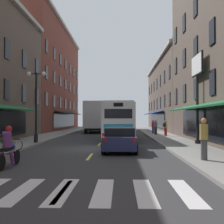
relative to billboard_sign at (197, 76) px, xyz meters
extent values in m
cube|color=#333335|center=(-7.05, -2.30, -4.98)|extent=(34.80, 80.00, 0.10)
cube|color=#DBCC4C|center=(-7.05, -12.30, -4.92)|extent=(0.14, 2.40, 0.01)
cube|color=#DBCC4C|center=(-7.05, -5.80, -4.92)|extent=(0.14, 2.40, 0.01)
cube|color=#DBCC4C|center=(-7.05, 0.70, -4.92)|extent=(0.14, 2.40, 0.01)
cube|color=#DBCC4C|center=(-7.05, 7.20, -4.92)|extent=(0.14, 2.40, 0.01)
cube|color=#DBCC4C|center=(-7.05, 13.70, -4.92)|extent=(0.14, 2.40, 0.01)
cube|color=#DBCC4C|center=(-7.05, 20.20, -4.92)|extent=(0.14, 2.40, 0.01)
cube|color=#DBCC4C|center=(-7.05, 26.70, -4.92)|extent=(0.14, 2.40, 0.01)
cube|color=#DBCC4C|center=(-7.05, 33.20, -4.92)|extent=(0.14, 2.40, 0.01)
cube|color=silver|center=(-8.15, -12.30, -4.92)|extent=(0.50, 2.80, 0.01)
cube|color=silver|center=(-7.05, -12.30, -4.92)|extent=(0.50, 2.80, 0.01)
cube|color=silver|center=(-5.95, -12.30, -4.92)|extent=(0.50, 2.80, 0.01)
cube|color=silver|center=(-4.85, -12.30, -4.92)|extent=(0.50, 2.80, 0.01)
cube|color=silver|center=(-3.75, -12.30, -4.92)|extent=(0.50, 2.80, 0.01)
cube|color=gray|center=(-12.95, -2.30, -4.86)|extent=(3.00, 80.00, 0.14)
cube|color=gray|center=(-1.15, -2.30, -4.86)|extent=(3.00, 80.00, 0.14)
cube|color=black|center=(-14.41, 1.51, -0.73)|extent=(0.10, 1.00, 1.60)
cube|color=black|center=(-14.41, 5.32, -0.73)|extent=(0.10, 1.00, 1.60)
cube|color=black|center=(-14.41, 9.13, -0.73)|extent=(0.10, 1.00, 1.60)
cube|color=black|center=(-14.41, 1.51, 2.47)|extent=(0.10, 1.00, 1.60)
cube|color=black|center=(-14.41, 5.32, 2.47)|extent=(0.10, 1.00, 1.60)
cube|color=black|center=(-14.41, 9.13, 2.47)|extent=(0.10, 1.00, 1.60)
cube|color=brown|center=(-18.45, 24.37, 3.47)|extent=(8.00, 26.57, 16.79)
cube|color=#B2AD9E|center=(-14.35, 24.37, 11.51)|extent=(0.44, 26.07, 0.40)
cube|color=black|center=(-14.41, 24.37, -3.38)|extent=(0.10, 16.00, 2.10)
cube|color=black|center=(-13.70, 24.37, -2.18)|extent=(1.38, 14.93, 0.44)
cube|color=black|center=(-14.41, 12.94, -0.73)|extent=(0.10, 1.00, 1.60)
cube|color=black|center=(-14.41, 16.75, -0.73)|extent=(0.10, 1.00, 1.60)
cube|color=black|center=(-14.41, 20.56, -0.73)|extent=(0.10, 1.00, 1.60)
cube|color=black|center=(-14.41, 24.37, -0.73)|extent=(0.10, 1.00, 1.60)
cube|color=black|center=(-14.41, 28.18, -0.73)|extent=(0.10, 1.00, 1.60)
cube|color=black|center=(-14.41, 31.98, -0.73)|extent=(0.10, 1.00, 1.60)
cube|color=black|center=(-14.41, 35.79, -0.73)|extent=(0.10, 1.00, 1.60)
cube|color=black|center=(-14.41, 12.94, 2.47)|extent=(0.10, 1.00, 1.60)
cube|color=black|center=(-14.41, 16.75, 2.47)|extent=(0.10, 1.00, 1.60)
cube|color=black|center=(-14.41, 20.56, 2.47)|extent=(0.10, 1.00, 1.60)
cube|color=black|center=(-14.41, 24.37, 2.47)|extent=(0.10, 1.00, 1.60)
cube|color=black|center=(-14.41, 28.18, 2.47)|extent=(0.10, 1.00, 1.60)
cube|color=black|center=(-14.41, 31.98, 2.47)|extent=(0.10, 1.00, 1.60)
cube|color=black|center=(-14.41, 35.79, 2.47)|extent=(0.10, 1.00, 1.60)
cube|color=black|center=(-14.41, 12.94, 5.67)|extent=(0.10, 1.00, 1.60)
cube|color=black|center=(-14.41, 16.75, 5.67)|extent=(0.10, 1.00, 1.60)
cube|color=black|center=(-14.41, 20.56, 5.67)|extent=(0.10, 1.00, 1.60)
cube|color=black|center=(-14.41, 24.37, 5.67)|extent=(0.10, 1.00, 1.60)
cube|color=black|center=(-14.41, 28.18, 5.67)|extent=(0.10, 1.00, 1.60)
cube|color=black|center=(-14.41, 31.98, 5.67)|extent=(0.10, 1.00, 1.60)
cube|color=black|center=(-14.41, 35.79, 5.67)|extent=(0.10, 1.00, 1.60)
cube|color=black|center=(0.31, -2.30, -3.38)|extent=(0.10, 16.00, 2.10)
cube|color=#1E6638|center=(-0.40, -2.30, -2.18)|extent=(1.38, 14.93, 0.44)
cube|color=black|center=(0.31, -2.30, -0.73)|extent=(0.10, 1.00, 1.60)
cube|color=black|center=(0.31, 1.51, -0.73)|extent=(0.10, 1.00, 1.60)
cube|color=black|center=(0.31, 5.32, -0.73)|extent=(0.10, 1.00, 1.60)
cube|color=black|center=(0.31, 9.13, -0.73)|extent=(0.10, 1.00, 1.60)
cube|color=black|center=(0.31, -2.30, 2.47)|extent=(0.10, 1.00, 1.60)
cube|color=black|center=(0.31, 1.51, 2.47)|extent=(0.10, 1.00, 1.60)
cube|color=black|center=(0.31, 5.32, 2.47)|extent=(0.10, 1.00, 1.60)
cube|color=black|center=(0.31, 9.13, 2.47)|extent=(0.10, 1.00, 1.60)
cube|color=black|center=(0.31, 1.51, 5.67)|extent=(0.10, 1.00, 1.60)
cube|color=black|center=(0.31, 5.32, 5.67)|extent=(0.10, 1.00, 1.60)
cube|color=black|center=(0.31, 9.13, 5.67)|extent=(0.10, 1.00, 1.60)
cube|color=brown|center=(4.35, 24.37, 0.61)|extent=(8.00, 26.57, 11.07)
cube|color=#B2AD9E|center=(0.25, 24.37, 5.79)|extent=(0.44, 26.07, 0.40)
cube|color=black|center=(0.31, 24.37, -3.38)|extent=(0.10, 16.00, 2.10)
cube|color=navy|center=(-0.40, 24.37, -2.18)|extent=(1.38, 14.93, 0.44)
cube|color=black|center=(0.31, 12.94, -0.73)|extent=(0.10, 1.00, 1.60)
cube|color=black|center=(0.31, 16.75, -0.73)|extent=(0.10, 1.00, 1.60)
cube|color=black|center=(0.31, 20.56, -0.73)|extent=(0.10, 1.00, 1.60)
cube|color=black|center=(0.31, 24.37, -0.73)|extent=(0.10, 1.00, 1.60)
cube|color=black|center=(0.31, 28.18, -0.73)|extent=(0.10, 1.00, 1.60)
cube|color=black|center=(0.31, 31.98, -0.73)|extent=(0.10, 1.00, 1.60)
cube|color=black|center=(0.31, 35.79, -0.73)|extent=(0.10, 1.00, 1.60)
cube|color=black|center=(0.31, 12.94, 2.47)|extent=(0.10, 1.00, 1.60)
cube|color=black|center=(0.31, 16.75, 2.47)|extent=(0.10, 1.00, 1.60)
cube|color=black|center=(0.31, 20.56, 2.47)|extent=(0.10, 1.00, 1.60)
cube|color=black|center=(0.31, 24.37, 2.47)|extent=(0.10, 1.00, 1.60)
cube|color=black|center=(0.31, 28.18, 2.47)|extent=(0.10, 1.00, 1.60)
cube|color=black|center=(0.31, 31.98, 2.47)|extent=(0.10, 1.00, 1.60)
cube|color=black|center=(0.31, 35.79, 2.47)|extent=(0.10, 1.00, 1.60)
cylinder|color=black|center=(0.00, 0.00, -2.31)|extent=(0.18, 0.18, 4.95)
cylinder|color=black|center=(0.00, 0.00, -4.67)|extent=(0.40, 0.40, 0.24)
cube|color=black|center=(0.00, 0.00, 0.84)|extent=(0.10, 2.60, 1.51)
cube|color=white|center=(-0.06, 0.00, 0.84)|extent=(0.04, 2.44, 1.35)
cube|color=white|center=(0.06, 0.00, 0.84)|extent=(0.04, 2.44, 1.35)
cube|color=silver|center=(-5.54, 6.53, -3.17)|extent=(2.77, 12.24, 2.81)
cube|color=silver|center=(-5.54, 6.53, -1.71)|extent=(2.54, 11.03, 0.16)
cube|color=black|center=(-5.54, 6.83, -2.97)|extent=(2.76, 9.84, 0.96)
cube|color=#193899|center=(-5.54, 6.53, -4.33)|extent=(2.79, 11.84, 0.36)
cube|color=black|center=(-5.44, 12.59, -2.97)|extent=(2.25, 0.16, 1.10)
cube|color=black|center=(-5.65, 0.48, -2.65)|extent=(2.05, 0.16, 0.70)
cube|color=teal|center=(-5.65, 0.47, -3.73)|extent=(2.15, 0.14, 0.64)
cube|color=black|center=(-5.65, 0.47, -1.99)|extent=(0.70, 0.11, 0.28)
cube|color=red|center=(-6.74, 0.48, -4.23)|extent=(0.20, 0.08, 0.28)
cube|color=red|center=(-4.55, 0.44, -4.23)|extent=(0.20, 0.08, 0.28)
cylinder|color=black|center=(-6.64, 10.65, -4.43)|extent=(0.32, 1.01, 1.00)
cylinder|color=black|center=(-4.30, 10.61, -4.43)|extent=(0.32, 1.01, 1.00)
cylinder|color=black|center=(-6.78, 2.96, -4.43)|extent=(0.32, 1.01, 1.00)
cylinder|color=black|center=(-4.43, 2.92, -4.43)|extent=(0.32, 1.01, 1.00)
cube|color=black|center=(-8.73, 19.83, -3.38)|extent=(2.33, 2.15, 2.40)
cube|color=black|center=(-8.71, 20.85, -2.53)|extent=(2.00, 0.13, 0.80)
cube|color=silver|center=(-8.79, 15.84, -2.57)|extent=(2.48, 5.89, 3.32)
cube|color=navy|center=(-7.57, 15.82, -2.40)|extent=(0.11, 3.52, 0.90)
cube|color=black|center=(-8.77, 16.90, -4.38)|extent=(2.01, 7.60, 0.24)
cylinder|color=black|center=(-9.83, 19.64, -4.48)|extent=(0.29, 0.90, 0.90)
cylinder|color=black|center=(-7.63, 19.61, -4.48)|extent=(0.29, 0.90, 0.90)
cylinder|color=black|center=(-9.90, 14.98, -4.48)|extent=(0.29, 0.90, 0.90)
cylinder|color=black|center=(-7.70, 14.95, -4.48)|extent=(0.29, 0.90, 0.90)
cube|color=silver|center=(-8.56, 27.71, -4.37)|extent=(1.92, 4.72, 0.64)
cube|color=black|center=(-8.56, 27.52, -3.85)|extent=(1.73, 2.56, 0.45)
cube|color=red|center=(-9.34, 25.40, -4.14)|extent=(0.20, 0.06, 0.14)
cube|color=red|center=(-7.86, 25.38, -4.14)|extent=(0.20, 0.06, 0.14)
cylinder|color=black|center=(-9.40, 29.37, -4.61)|extent=(0.23, 0.64, 0.64)
cylinder|color=black|center=(-7.66, 29.34, -4.61)|extent=(0.23, 0.64, 0.64)
cylinder|color=black|center=(-9.46, 26.08, -4.61)|extent=(0.23, 0.64, 0.64)
cylinder|color=black|center=(-7.72, 26.05, -4.61)|extent=(0.23, 0.64, 0.64)
cube|color=navy|center=(-5.51, -3.44, -4.33)|extent=(1.90, 4.58, 0.71)
cube|color=black|center=(-5.51, -3.62, -3.77)|extent=(1.71, 2.49, 0.48)
cube|color=red|center=(-6.28, -5.68, -4.08)|extent=(0.20, 0.06, 0.14)
cube|color=red|center=(-4.82, -5.70, -4.08)|extent=(0.20, 0.06, 0.14)
cylinder|color=black|center=(-6.34, -1.84, -4.61)|extent=(0.23, 0.64, 0.64)
cylinder|color=black|center=(-4.62, -1.88, -4.61)|extent=(0.23, 0.64, 0.64)
cylinder|color=black|center=(-6.40, -4.99, -4.61)|extent=(0.23, 0.64, 0.64)
cylinder|color=black|center=(-4.68, -5.03, -4.61)|extent=(0.23, 0.64, 0.64)
cylinder|color=black|center=(-9.91, -8.19, -4.62)|extent=(0.11, 0.62, 0.62)
cylinder|color=black|center=(-9.95, -9.64, -4.62)|extent=(0.13, 0.62, 0.62)
cylinder|color=#B2B2B7|center=(-9.91, -8.31, -4.32)|extent=(0.08, 0.33, 0.68)
ellipsoid|color=navy|center=(-9.92, -8.74, -4.12)|extent=(0.33, 0.57, 0.28)
cube|color=black|center=(-9.93, -9.14, -4.19)|extent=(0.27, 0.57, 0.12)
cube|color=#B2B2B7|center=(-9.93, -8.92, -4.53)|extent=(0.25, 0.41, 0.30)
cylinder|color=#B2B2B7|center=(-9.92, -8.41, -3.91)|extent=(0.62, 0.05, 0.04)
cylinder|color=#66387F|center=(-9.93, -9.07, -3.80)|extent=(0.35, 0.47, 0.66)
sphere|color=maroon|center=(-9.93, -8.96, -3.40)|extent=(0.26, 0.26, 0.26)
cylinder|color=#66387F|center=(-10.11, -9.03, -4.53)|extent=(0.15, 0.36, 0.56)
cylinder|color=#66387F|center=(-9.75, -9.04, -4.53)|extent=(0.15, 0.36, 0.56)
torus|color=black|center=(-11.30, -4.50, -4.46)|extent=(0.67, 0.10, 0.66)
cylinder|color=#1E7F3F|center=(-11.82, -4.54, -4.36)|extent=(1.00, 0.12, 0.04)
cylinder|color=#1E7F3F|center=(-11.64, -4.53, -4.18)|extent=(0.14, 0.05, 0.50)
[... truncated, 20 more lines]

